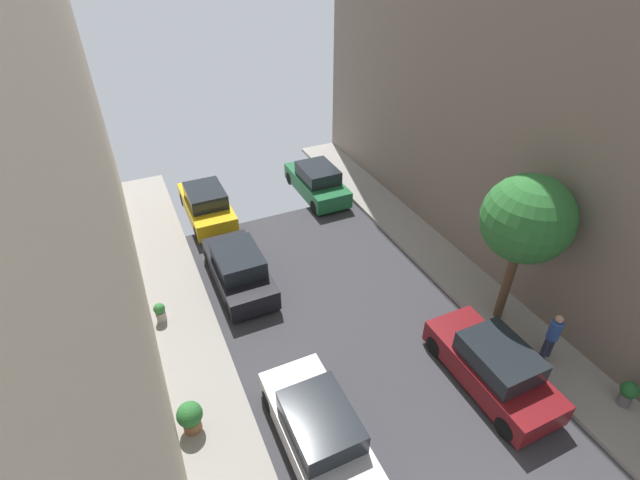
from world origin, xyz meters
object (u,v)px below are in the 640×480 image
parked_car_right_2 (493,366)px  street_tree_1 (527,220)px  potted_plant_1 (628,393)px  parked_car_left_4 (239,269)px  parked_car_left_3 (319,430)px  potted_plant_2 (190,416)px  pedestrian (553,335)px  potted_plant_0 (160,312)px  parked_car_right_3 (317,182)px  parked_car_left_5 (207,205)px

parked_car_right_2 → street_tree_1: 4.38m
potted_plant_1 → parked_car_right_2: bearing=141.9°
parked_car_left_4 → potted_plant_1: bearing=-49.4°
parked_car_left_3 → potted_plant_2: 3.39m
parked_car_right_2 → pedestrian: size_ratio=2.44×
street_tree_1 → potted_plant_0: (-10.48, 4.55, -3.50)m
parked_car_left_3 → parked_car_right_2: same height
parked_car_right_2 → pedestrian: bearing=-1.1°
pedestrian → potted_plant_2: (-10.45, 2.09, -0.40)m
potted_plant_1 → potted_plant_2: size_ratio=0.87×
parked_car_right_2 → parked_car_right_3: 12.31m
parked_car_right_3 → potted_plant_0: 10.20m
parked_car_right_2 → parked_car_right_3: bearing=90.0°
parked_car_left_3 → parked_car_right_3: same height
pedestrian → parked_car_left_3: bearing=177.6°
parked_car_left_3 → parked_car_left_5: 12.14m
parked_car_right_2 → potted_plant_2: 8.53m
parked_car_right_3 → potted_plant_1: bearing=-79.0°
pedestrian → potted_plant_2: bearing=168.7°
parked_car_left_4 → parked_car_right_3: same height
parked_car_left_3 → potted_plant_1: parked_car_left_3 is taller
potted_plant_1 → potted_plant_2: bearing=159.0°
parked_car_left_3 → parked_car_left_4: bearing=90.0°
parked_car_left_4 → parked_car_right_3: (5.40, 4.93, 0.00)m
street_tree_1 → potted_plant_0: street_tree_1 is taller
parked_car_right_3 → potted_plant_2: parked_car_right_3 is taller
parked_car_left_5 → potted_plant_2: bearing=-105.5°
parked_car_right_3 → potted_plant_2: (-8.28, -10.26, -0.04)m
pedestrian → potted_plant_1: (0.66, -2.17, -0.45)m
parked_car_right_2 → potted_plant_0: bearing=142.2°
parked_car_left_3 → parked_car_right_3: 13.19m
parked_car_right_3 → street_tree_1: 11.07m
parked_car_right_3 → parked_car_left_3: bearing=-114.2°
parked_car_right_2 → potted_plant_2: size_ratio=4.40×
parked_car_right_3 → parked_car_right_2: bearing=-90.0°
parked_car_right_3 → street_tree_1: street_tree_1 is taller
parked_car_left_4 → street_tree_1: (7.49, -5.42, 3.32)m
parked_car_right_2 → pedestrian: pedestrian is taller
parked_car_right_2 → potted_plant_0: 10.61m
parked_car_left_3 → pedestrian: pedestrian is taller
parked_car_left_4 → parked_car_right_2: bearing=-53.8°
parked_car_left_5 → potted_plant_1: parked_car_left_5 is taller
potted_plant_1 → parked_car_right_3: bearing=101.0°
potted_plant_2 → parked_car_left_3: bearing=-31.6°
parked_car_right_3 → pedestrian: size_ratio=2.44×
parked_car_left_3 → street_tree_1: size_ratio=0.80×
street_tree_1 → parked_car_left_3: bearing=-167.4°
parked_car_left_4 → parked_car_right_2: same height
pedestrian → potted_plant_2: 10.66m
parked_car_left_4 → street_tree_1: size_ratio=0.80×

